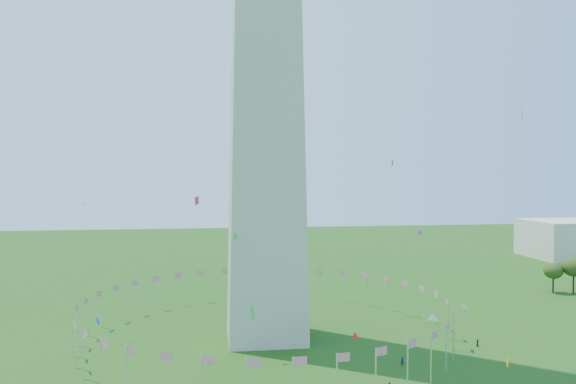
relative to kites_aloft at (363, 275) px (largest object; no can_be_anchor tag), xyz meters
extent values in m
cylinder|color=silver|center=(25.35, 26.69, -14.10)|extent=(0.24, 0.24, 9.00)
cylinder|color=silver|center=(24.75, 33.63, -14.10)|extent=(0.24, 0.24, 9.00)
cylinder|color=silver|center=(22.94, 40.37, -14.10)|extent=(0.24, 0.24, 9.00)
cylinder|color=silver|center=(19.99, 46.69, -14.10)|extent=(0.24, 0.24, 9.00)
cylinder|color=silver|center=(16.00, 52.40, -14.10)|extent=(0.24, 0.24, 9.00)
cylinder|color=silver|center=(11.07, 57.33, -14.10)|extent=(0.24, 0.24, 9.00)
cylinder|color=silver|center=(5.35, 61.33, -14.10)|extent=(0.24, 0.24, 9.00)
cylinder|color=silver|center=(-0.97, 64.27, -14.10)|extent=(0.24, 0.24, 9.00)
cylinder|color=silver|center=(-7.70, 66.08, -14.10)|extent=(0.24, 0.24, 9.00)
cylinder|color=silver|center=(-14.65, 66.69, -14.10)|extent=(0.24, 0.24, 9.00)
cylinder|color=silver|center=(-21.59, 66.08, -14.10)|extent=(0.24, 0.24, 9.00)
cylinder|color=silver|center=(-28.33, 64.27, -14.10)|extent=(0.24, 0.24, 9.00)
cylinder|color=silver|center=(-34.65, 61.33, -14.10)|extent=(0.24, 0.24, 9.00)
cylinder|color=silver|center=(-40.36, 57.33, -14.10)|extent=(0.24, 0.24, 9.00)
cylinder|color=silver|center=(-45.29, 52.40, -14.10)|extent=(0.24, 0.24, 9.00)
cylinder|color=silver|center=(-49.29, 46.69, -14.10)|extent=(0.24, 0.24, 9.00)
cylinder|color=silver|center=(-52.23, 40.37, -14.10)|extent=(0.24, 0.24, 9.00)
cylinder|color=silver|center=(-54.04, 33.63, -14.10)|extent=(0.24, 0.24, 9.00)
cylinder|color=silver|center=(-54.65, 26.69, -14.10)|extent=(0.24, 0.24, 9.00)
cylinder|color=silver|center=(-54.04, 19.74, -14.10)|extent=(0.24, 0.24, 9.00)
cylinder|color=silver|center=(-52.23, 13.01, -14.10)|extent=(0.24, 0.24, 9.00)
cylinder|color=silver|center=(-49.29, 6.69, -14.10)|extent=(0.24, 0.24, 9.00)
cylinder|color=silver|center=(-45.29, 0.97, -14.10)|extent=(0.24, 0.24, 9.00)
cylinder|color=silver|center=(-40.36, -3.96, -14.10)|extent=(0.24, 0.24, 9.00)
cylinder|color=silver|center=(-34.65, -7.95, -14.10)|extent=(0.24, 0.24, 9.00)
cylinder|color=silver|center=(-7.70, -12.71, -14.10)|extent=(0.24, 0.24, 9.00)
cylinder|color=silver|center=(-0.97, -10.90, -14.10)|extent=(0.24, 0.24, 9.00)
cylinder|color=silver|center=(5.35, -7.95, -14.10)|extent=(0.24, 0.24, 9.00)
cylinder|color=silver|center=(11.07, -3.96, -14.10)|extent=(0.24, 0.24, 9.00)
cylinder|color=silver|center=(16.00, 0.97, -14.10)|extent=(0.24, 0.24, 9.00)
cylinder|color=silver|center=(19.99, 6.69, -14.10)|extent=(0.24, 0.24, 9.00)
cylinder|color=silver|center=(22.94, 13.01, -14.10)|extent=(0.24, 0.24, 9.00)
cylinder|color=silver|center=(24.75, 19.74, -14.10)|extent=(0.24, 0.24, 9.00)
imported|color=#1C2142|center=(9.25, 5.44, -17.73)|extent=(0.72, 0.57, 1.73)
imported|color=black|center=(29.04, 14.69, -17.84)|extent=(0.86, 0.89, 1.51)
plane|color=white|center=(22.33, 6.89, -8.06)|extent=(1.50, 2.39, 2.06)
plane|color=blue|center=(13.85, -26.76, 25.52)|extent=(1.25, 2.00, 2.36)
plane|color=#CC2699|center=(-29.06, 0.33, 13.37)|extent=(0.35, 1.71, 1.69)
plane|color=white|center=(-55.20, 35.66, 11.26)|extent=(0.64, 1.78, 1.79)
plane|color=green|center=(-21.88, 15.93, 5.39)|extent=(1.40, 0.20, 1.40)
plane|color=yellow|center=(4.60, 1.75, 7.47)|extent=(1.75, 0.34, 1.72)
plane|color=blue|center=(10.29, 15.22, 20.09)|extent=(0.63, 1.11, 1.26)
plane|color=orange|center=(11.62, -27.89, -6.72)|extent=(0.33, 1.38, 1.39)
plane|color=red|center=(-1.27, 0.41, -11.06)|extent=(1.37, 1.41, 1.61)
plane|color=green|center=(-19.68, -0.33, -5.97)|extent=(1.66, 1.82, 2.21)
plane|color=blue|center=(-50.63, 27.10, -13.60)|extent=(1.54, 1.46, 1.53)
plane|color=#CC2699|center=(11.83, 3.55, 6.99)|extent=(0.96, 0.24, 0.99)
plane|color=white|center=(12.40, -1.31, -7.83)|extent=(1.87, 2.08, 2.33)
ellipsoid|color=#38521B|center=(76.93, 61.21, -14.09)|extent=(5.77, 5.77, 9.01)
ellipsoid|color=#38521B|center=(82.41, 59.43, -13.15)|extent=(6.97, 6.97, 10.89)
camera|label=1|loc=(-26.99, -95.80, 18.15)|focal=35.00mm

